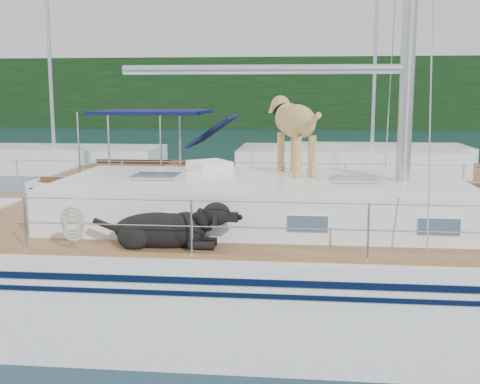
# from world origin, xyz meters

# --- Properties ---
(ground) EXTENTS (120.00, 120.00, 0.00)m
(ground) POSITION_xyz_m (0.00, 0.00, 0.00)
(ground) COLOR black
(ground) RESTS_ON ground
(tree_line) EXTENTS (90.00, 3.00, 6.00)m
(tree_line) POSITION_xyz_m (0.00, 45.00, 3.00)
(tree_line) COLOR black
(tree_line) RESTS_ON ground
(shore_bank) EXTENTS (92.00, 1.00, 1.20)m
(shore_bank) POSITION_xyz_m (0.00, 46.20, 0.60)
(shore_bank) COLOR #595147
(shore_bank) RESTS_ON ground
(main_sailboat) EXTENTS (12.00, 3.80, 14.01)m
(main_sailboat) POSITION_xyz_m (0.10, 0.00, 0.69)
(main_sailboat) COLOR white
(main_sailboat) RESTS_ON ground
(neighbor_sailboat) EXTENTS (11.00, 3.50, 13.30)m
(neighbor_sailboat) POSITION_xyz_m (1.24, 5.75, 0.63)
(neighbor_sailboat) COLOR white
(neighbor_sailboat) RESTS_ON ground
(bg_boat_west) EXTENTS (8.00, 3.00, 11.65)m
(bg_boat_west) POSITION_xyz_m (-8.00, 14.00, 0.45)
(bg_boat_west) COLOR white
(bg_boat_west) RESTS_ON ground
(bg_boat_center) EXTENTS (7.20, 3.00, 11.65)m
(bg_boat_center) POSITION_xyz_m (4.00, 16.00, 0.45)
(bg_boat_center) COLOR white
(bg_boat_center) RESTS_ON ground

